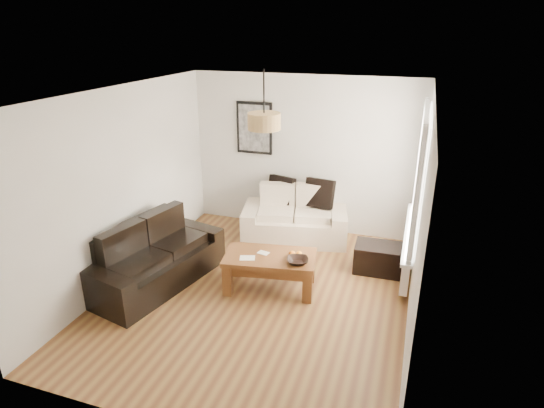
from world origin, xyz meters
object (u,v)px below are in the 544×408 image
(loveseat_cream, at_px, (295,215))
(ottoman, at_px, (380,258))
(coffee_table, at_px, (270,272))
(sofa_leather, at_px, (154,255))

(loveseat_cream, relative_size, ottoman, 2.37)
(coffee_table, xyz_separation_m, ottoman, (1.34, 0.92, -0.04))
(loveseat_cream, height_order, sofa_leather, loveseat_cream)
(coffee_table, bearing_deg, sofa_leather, -167.16)
(coffee_table, height_order, ottoman, coffee_table)
(ottoman, bearing_deg, coffee_table, -145.61)
(coffee_table, bearing_deg, loveseat_cream, 93.85)
(sofa_leather, distance_m, ottoman, 3.15)
(sofa_leather, height_order, ottoman, sofa_leather)
(loveseat_cream, height_order, coffee_table, loveseat_cream)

